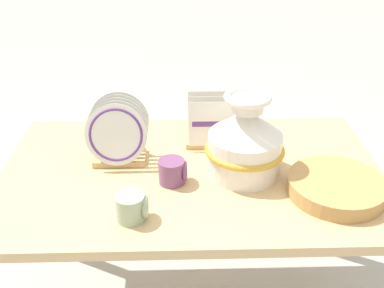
{
  "coord_description": "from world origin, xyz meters",
  "views": [
    {
      "loc": [
        -0.04,
        -1.37,
        1.6
      ],
      "look_at": [
        0.0,
        0.0,
        0.83
      ],
      "focal_mm": 42.0,
      "sensor_mm": 36.0,
      "label": 1
    }
  ],
  "objects": [
    {
      "name": "mug_sage_glaze",
      "position": [
        -0.19,
        -0.27,
        0.76
      ],
      "size": [
        0.1,
        0.09,
        0.09
      ],
      "color": "#9EB28E",
      "rests_on": "display_table"
    },
    {
      "name": "display_table",
      "position": [
        0.0,
        0.0,
        0.63
      ],
      "size": [
        1.38,
        0.83,
        0.72
      ],
      "color": "tan",
      "rests_on": "ground_plane"
    },
    {
      "name": "ceramic_vase",
      "position": [
        0.18,
        -0.01,
        0.84
      ],
      "size": [
        0.28,
        0.28,
        0.3
      ],
      "color": "white",
      "rests_on": "display_table"
    },
    {
      "name": "wicker_charger_stack",
      "position": [
        0.47,
        -0.16,
        0.74
      ],
      "size": [
        0.32,
        0.32,
        0.05
      ],
      "color": "tan",
      "rests_on": "display_table"
    },
    {
      "name": "mug_plum_glaze",
      "position": [
        -0.07,
        -0.07,
        0.76
      ],
      "size": [
        0.1,
        0.09,
        0.09
      ],
      "color": "#7A4770",
      "rests_on": "display_table"
    },
    {
      "name": "dish_rack_square_plates",
      "position": [
        0.08,
        0.21,
        0.78
      ],
      "size": [
        0.19,
        0.16,
        0.19
      ],
      "color": "tan",
      "rests_on": "display_table"
    },
    {
      "name": "dish_rack_round_plates",
      "position": [
        -0.27,
        0.08,
        0.82
      ],
      "size": [
        0.22,
        0.18,
        0.24
      ],
      "color": "tan",
      "rests_on": "display_table"
    }
  ]
}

